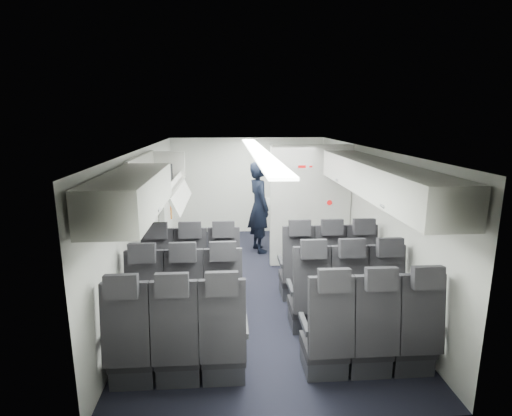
{
  "coord_description": "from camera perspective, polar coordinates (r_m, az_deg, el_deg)",
  "views": [
    {
      "loc": [
        -0.45,
        -5.91,
        2.6
      ],
      "look_at": [
        0.0,
        0.4,
        1.15
      ],
      "focal_mm": 28.0,
      "sensor_mm": 36.0,
      "label": 1
    }
  ],
  "objects": [
    {
      "name": "cabin_shell",
      "position": [
        6.11,
        0.27,
        -1.07
      ],
      "size": [
        3.41,
        6.01,
        2.16
      ],
      "color": "black",
      "rests_on": "ground"
    },
    {
      "name": "seat_row_front",
      "position": [
        5.83,
        0.66,
        -9.24
      ],
      "size": [
        3.33,
        0.56,
        1.24
      ],
      "color": "black",
      "rests_on": "cabin_shell"
    },
    {
      "name": "seat_row_mid",
      "position": [
        5.01,
        1.54,
        -13.11
      ],
      "size": [
        3.33,
        0.56,
        1.24
      ],
      "color": "black",
      "rests_on": "cabin_shell"
    },
    {
      "name": "seat_row_rear",
      "position": [
        4.23,
        2.79,
        -18.45
      ],
      "size": [
        3.33,
        0.56,
        1.24
      ],
      "color": "black",
      "rests_on": "cabin_shell"
    },
    {
      "name": "overhead_bin_left_rear",
      "position": [
        4.1,
        -17.41,
        1.87
      ],
      "size": [
        0.53,
        1.8,
        0.4
      ],
      "color": "silver",
      "rests_on": "cabin_shell"
    },
    {
      "name": "overhead_bin_left_front_open",
      "position": [
        5.82,
        -13.89,
        3.98
      ],
      "size": [
        0.64,
        1.7,
        0.72
      ],
      "color": "#9E9E93",
      "rests_on": "cabin_shell"
    },
    {
      "name": "overhead_bin_right_rear",
      "position": [
        4.39,
        20.92,
        2.33
      ],
      "size": [
        0.53,
        1.8,
        0.4
      ],
      "color": "silver",
      "rests_on": "cabin_shell"
    },
    {
      "name": "overhead_bin_right_front",
      "position": [
        6.01,
        13.96,
        5.44
      ],
      "size": [
        0.53,
        1.7,
        0.4
      ],
      "color": "silver",
      "rests_on": "cabin_shell"
    },
    {
      "name": "bulkhead_partition",
      "position": [
        7.03,
        7.75,
        0.27
      ],
      "size": [
        1.4,
        0.15,
        2.13
      ],
      "color": "silver",
      "rests_on": "cabin_shell"
    },
    {
      "name": "galley_unit",
      "position": [
        8.9,
        5.04,
        2.18
      ],
      "size": [
        0.85,
        0.52,
        1.9
      ],
      "color": "#939399",
      "rests_on": "cabin_shell"
    },
    {
      "name": "boarding_door",
      "position": [
        7.74,
        -12.82,
        0.3
      ],
      "size": [
        0.12,
        1.27,
        1.86
      ],
      "color": "silver",
      "rests_on": "cabin_shell"
    },
    {
      "name": "flight_attendant",
      "position": [
        7.76,
        0.45,
        0.14
      ],
      "size": [
        0.58,
        0.74,
        1.77
      ],
      "primitive_type": "imported",
      "rotation": [
        0.0,
        0.0,
        1.85
      ],
      "color": "black",
      "rests_on": "ground"
    },
    {
      "name": "carry_on_bag",
      "position": [
        5.89,
        -13.76,
        4.95
      ],
      "size": [
        0.37,
        0.27,
        0.22
      ],
      "primitive_type": "cube",
      "rotation": [
        0.0,
        0.0,
        -0.05
      ],
      "color": "black",
      "rests_on": "overhead_bin_left_front_open"
    },
    {
      "name": "papers",
      "position": [
        7.7,
        1.89,
        0.9
      ],
      "size": [
        0.21,
        0.11,
        0.15
      ],
      "primitive_type": "cube",
      "rotation": [
        0.0,
        0.0,
        0.4
      ],
      "color": "white",
      "rests_on": "flight_attendant"
    }
  ]
}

